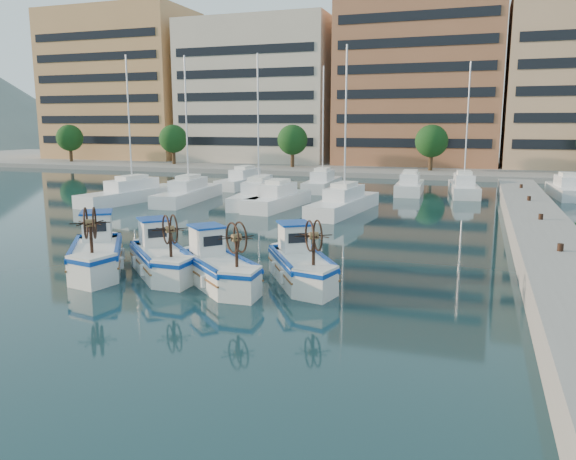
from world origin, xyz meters
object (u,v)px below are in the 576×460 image
(fishing_boat_c, at_px, (217,265))
(fishing_boat_d, at_px, (300,262))
(fishing_boat_a, at_px, (97,251))
(fishing_boat_b, at_px, (160,256))

(fishing_boat_c, bearing_deg, fishing_boat_d, -21.79)
(fishing_boat_c, distance_m, fishing_boat_d, 3.28)
(fishing_boat_c, height_order, fishing_boat_d, fishing_boat_d)
(fishing_boat_a, distance_m, fishing_boat_b, 2.89)
(fishing_boat_b, distance_m, fishing_boat_c, 3.05)
(fishing_boat_a, distance_m, fishing_boat_c, 5.82)
(fishing_boat_b, height_order, fishing_boat_c, fishing_boat_b)
(fishing_boat_b, bearing_deg, fishing_boat_c, -57.53)
(fishing_boat_a, height_order, fishing_boat_c, fishing_boat_a)
(fishing_boat_b, height_order, fishing_boat_d, fishing_boat_d)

